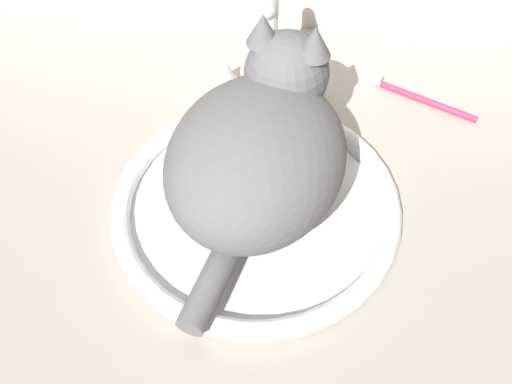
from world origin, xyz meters
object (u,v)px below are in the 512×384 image
at_px(sink_basin, 256,206).
at_px(faucet, 270,52).
at_px(cat, 261,147).
at_px(toothbrush, 417,97).

xyz_separation_m(sink_basin, faucet, (-0.00, 0.22, 0.06)).
xyz_separation_m(faucet, cat, (0.00, -0.21, 0.03)).
bearing_deg(sink_basin, toothbrush, 45.69).
bearing_deg(faucet, cat, -88.69).
relative_size(faucet, cat, 0.58).
height_order(sink_basin, cat, cat).
xyz_separation_m(faucet, toothbrush, (0.22, 0.00, -0.07)).
bearing_deg(toothbrush, cat, -135.84).
height_order(sink_basin, toothbrush, sink_basin).
height_order(faucet, toothbrush, faucet).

